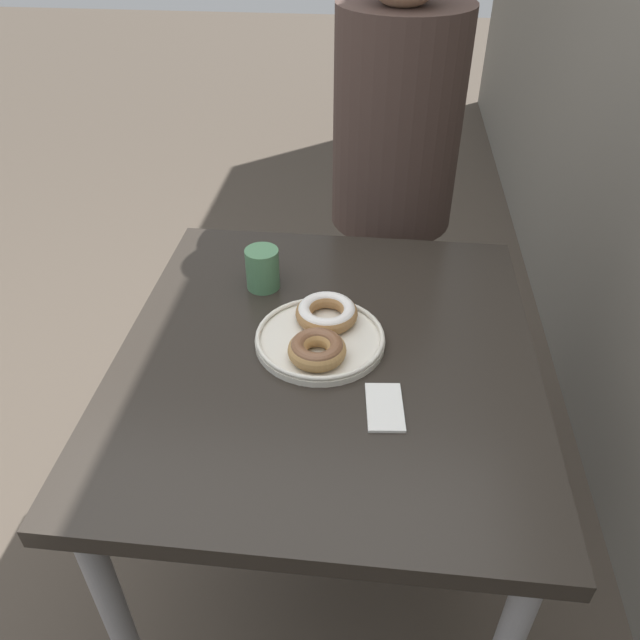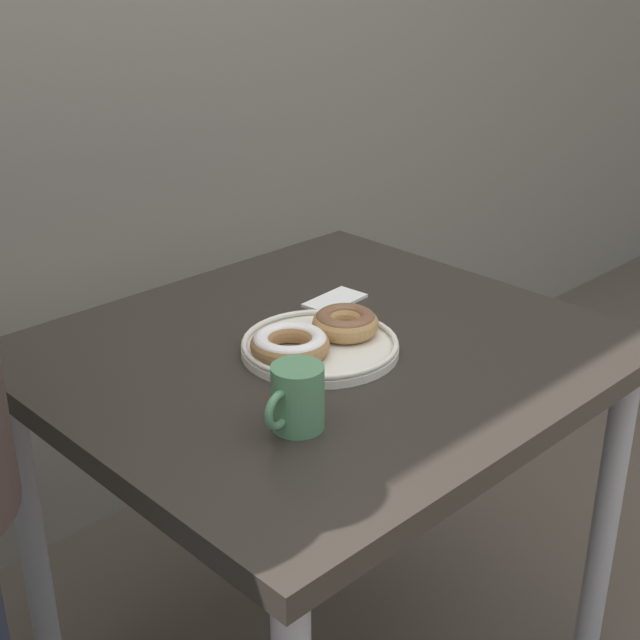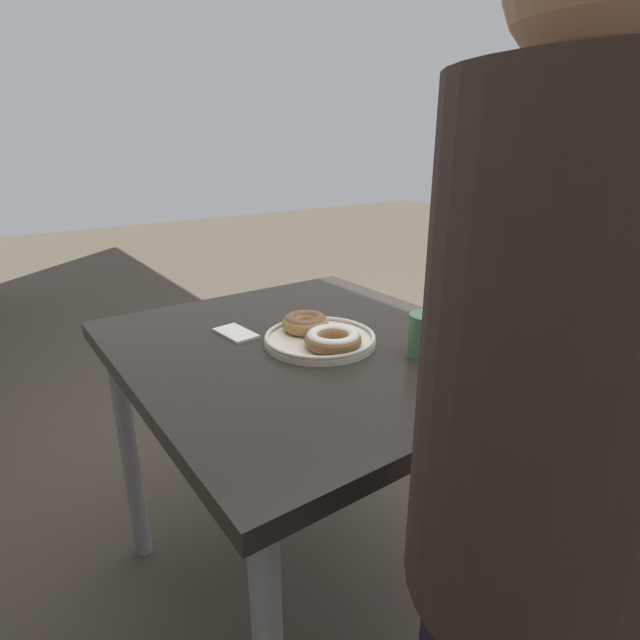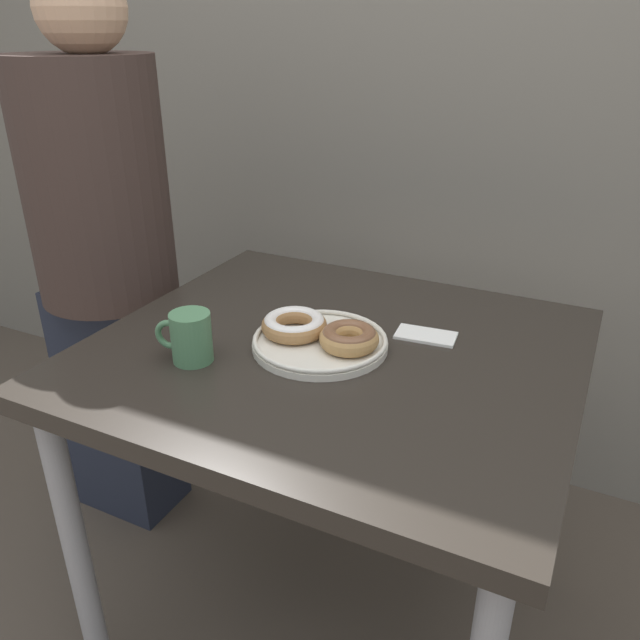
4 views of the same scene
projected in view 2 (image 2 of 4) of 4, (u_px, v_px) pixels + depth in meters
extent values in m
cube|color=#28231E|center=(323.00, 356.00, 1.54)|extent=(0.94, 0.84, 0.04)
cylinder|color=#99999E|center=(604.00, 528.00, 1.72)|extent=(0.05, 0.05, 0.73)
cylinder|color=#99999E|center=(33.00, 545.00, 1.67)|extent=(0.05, 0.05, 0.73)
cylinder|color=#99999E|center=(338.00, 397.00, 2.19)|extent=(0.05, 0.05, 0.73)
cylinder|color=silver|center=(320.00, 349.00, 1.51)|extent=(0.27, 0.27, 0.01)
torus|color=silver|center=(320.00, 342.00, 1.50)|extent=(0.27, 0.27, 0.01)
torus|color=#B2844C|center=(345.00, 324.00, 1.53)|extent=(0.16, 0.16, 0.04)
torus|color=brown|center=(345.00, 320.00, 1.53)|extent=(0.15, 0.15, 0.03)
torus|color=#9E7042|center=(290.00, 345.00, 1.46)|extent=(0.15, 0.15, 0.04)
torus|color=white|center=(290.00, 341.00, 1.46)|extent=(0.15, 0.15, 0.03)
cylinder|color=#4C7F56|center=(298.00, 397.00, 1.27)|extent=(0.08, 0.08, 0.10)
cylinder|color=#382114|center=(297.00, 370.00, 1.25)|extent=(0.06, 0.06, 0.00)
torus|color=#4C7F56|center=(279.00, 410.00, 1.23)|extent=(0.06, 0.02, 0.06)
cube|color=white|center=(335.00, 301.00, 1.71)|extent=(0.13, 0.08, 0.01)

